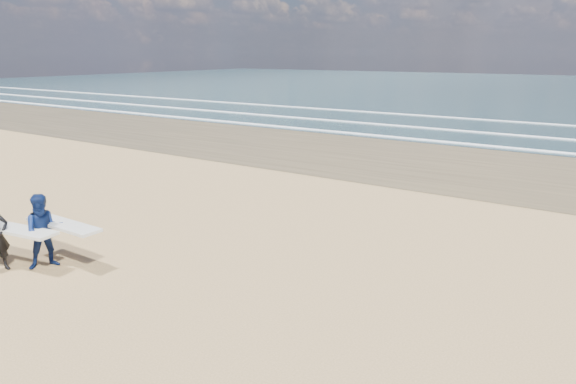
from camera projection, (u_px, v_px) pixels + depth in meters
The scene contains 1 object.
surfer_far at pixel (46, 231), 11.73m from camera, with size 2.20×1.15×1.75m.
Camera 1 is at (10.52, -5.31, 4.82)m, focal length 32.00 mm.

